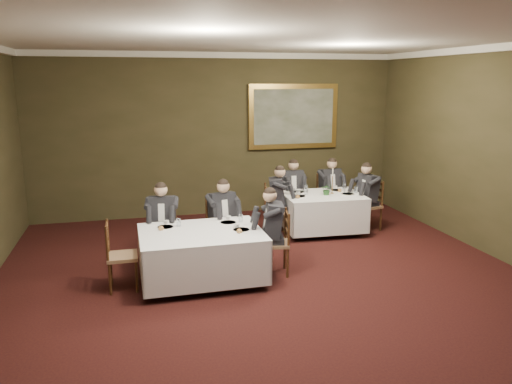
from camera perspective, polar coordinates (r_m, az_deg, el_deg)
name	(u,v)px	position (r m, az deg, el deg)	size (l,w,h in m)	color
ground	(287,309)	(6.73, 3.56, -13.18)	(10.00, 10.00, 0.00)	black
ceiling	(291,30)	(6.08, 4.04, 18.00)	(8.00, 10.00, 0.10)	silver
back_wall	(218,135)	(10.98, -4.32, 6.48)	(8.00, 0.10, 3.50)	#34301A
crown_molding	(291,35)	(6.08, 4.03, 17.44)	(8.00, 10.00, 0.12)	white
table_main	(322,210)	(9.82, 7.60, -2.06)	(1.58, 1.24, 0.67)	#331F0E
table_second	(202,252)	(7.47, -6.24, -6.82)	(1.82, 1.39, 0.67)	#331F0E
chair_main_backleft	(292,209)	(10.47, 4.08, -1.99)	(0.46, 0.44, 1.00)	brown
diner_main_backleft	(292,199)	(10.40, 4.12, -0.79)	(0.44, 0.50, 1.35)	black
chair_main_backright	(328,207)	(10.71, 8.27, -1.76)	(0.48, 0.47, 1.00)	brown
diner_main_backright	(329,197)	(10.64, 8.34, -0.58)	(0.45, 0.52, 1.35)	black
chair_main_endleft	(275,221)	(9.61, 2.14, -3.32)	(0.51, 0.53, 1.00)	brown
diner_main_endleft	(275,209)	(9.55, 2.22, -2.00)	(0.56, 0.50, 1.35)	black
chair_main_endright	(368,216)	(10.22, 12.67, -2.65)	(0.50, 0.52, 1.00)	brown
diner_main_endright	(368,205)	(10.15, 12.68, -1.41)	(0.55, 0.49, 1.35)	black
chair_sec_backleft	(164,246)	(8.34, -10.49, -6.04)	(0.50, 0.49, 1.00)	brown
diner_sec_backleft	(163,232)	(8.26, -10.56, -4.56)	(0.47, 0.54, 1.35)	black
chair_sec_backright	(222,241)	(8.46, -3.94, -5.58)	(0.53, 0.51, 1.00)	brown
diner_sec_backright	(222,228)	(8.38, -3.93, -4.12)	(0.50, 0.56, 1.35)	black
chair_sec_endright	(275,256)	(7.76, 2.22, -7.28)	(0.50, 0.51, 1.00)	brown
diner_sec_endright	(275,242)	(7.68, 2.15, -5.68)	(0.55, 0.48, 1.35)	black
chair_sec_endleft	(122,270)	(7.45, -15.02, -8.58)	(0.42, 0.44, 1.00)	brown
centerpiece	(327,189)	(9.70, 8.11, 0.36)	(0.21, 0.18, 0.24)	#2D5926
candlestick	(332,184)	(9.81, 8.72, 0.90)	(0.07, 0.07, 0.51)	#B37F36
place_setting_table_main	(300,190)	(9.96, 5.08, 0.25)	(0.33, 0.31, 0.14)	white
place_setting_table_second	(169,224)	(7.70, -9.95, -3.63)	(0.33, 0.31, 0.14)	white
painting	(293,117)	(11.30, 4.29, 8.60)	(2.06, 0.09, 1.43)	#E0B252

